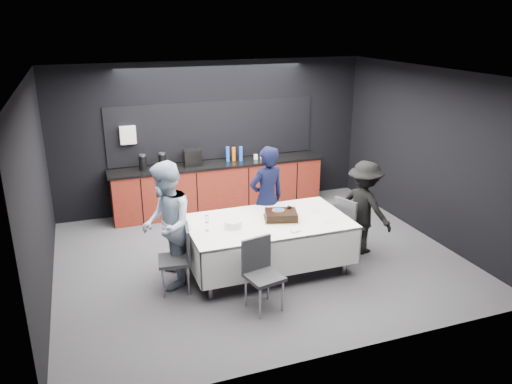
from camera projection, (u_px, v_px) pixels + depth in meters
ground at (258, 257)px, 7.77m from camera, size 6.00×6.00×0.00m
room_shell at (258, 141)px, 7.15m from camera, size 6.04×5.04×2.82m
kitchenette at (218, 183)px, 9.55m from camera, size 4.10×0.64×2.05m
party_table at (268, 229)px, 7.20m from camera, size 2.32×1.32×0.78m
cake_assembly at (281, 215)px, 7.19m from camera, size 0.57×0.51×0.16m
plate_stack at (233, 224)px, 6.91m from camera, size 0.24×0.24×0.10m
loose_plate_near at (261, 234)px, 6.70m from camera, size 0.20×0.20×0.01m
loose_plate_right_a at (316, 210)px, 7.54m from camera, size 0.21×0.21×0.01m
loose_plate_right_b at (328, 220)px, 7.15m from camera, size 0.21×0.21×0.01m
loose_plate_far at (261, 212)px, 7.47m from camera, size 0.21×0.21×0.01m
fork_pile at (296, 231)px, 6.79m from camera, size 0.16×0.13×0.02m
champagne_flute at (207, 220)px, 6.77m from camera, size 0.06×0.06×0.22m
chair_left at (180, 254)px, 6.69m from camera, size 0.47×0.47×0.92m
chair_right at (349, 221)px, 7.76m from camera, size 0.54×0.54×0.92m
chair_near at (261, 269)px, 6.31m from camera, size 0.50×0.50×0.92m
person_center at (267, 199)px, 7.82m from camera, size 0.69×0.53×1.69m
person_left at (167, 225)px, 6.73m from camera, size 0.81×0.96×1.76m
person_right at (364, 207)px, 7.76m from camera, size 0.88×1.10×1.48m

